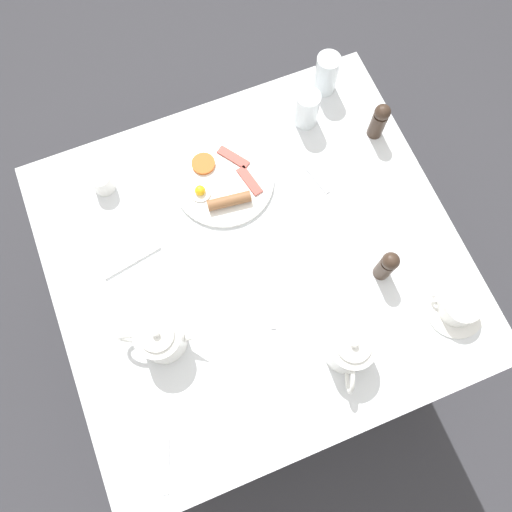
# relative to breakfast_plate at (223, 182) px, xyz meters

# --- Properties ---
(ground_plane) EXTENTS (8.00, 8.00, 0.00)m
(ground_plane) POSITION_rel_breakfast_plate_xyz_m (-0.23, -0.00, -0.77)
(ground_plane) COLOR #333338
(table) EXTENTS (0.95, 1.02, 0.76)m
(table) POSITION_rel_breakfast_plate_xyz_m (-0.23, -0.00, -0.09)
(table) COLOR silver
(table) RESTS_ON ground_plane
(breakfast_plate) EXTENTS (0.27, 0.27, 0.04)m
(breakfast_plate) POSITION_rel_breakfast_plate_xyz_m (0.00, 0.00, 0.00)
(breakfast_plate) COLOR white
(breakfast_plate) RESTS_ON table
(teapot_near) EXTENTS (0.11, 0.19, 0.13)m
(teapot_near) POSITION_rel_breakfast_plate_xyz_m (-0.34, 0.28, 0.05)
(teapot_near) COLOR white
(teapot_near) RESTS_ON table
(teapot_far) EXTENTS (0.19, 0.11, 0.13)m
(teapot_far) POSITION_rel_breakfast_plate_xyz_m (-0.52, -0.11, 0.05)
(teapot_far) COLOR white
(teapot_far) RESTS_ON table
(teacup_with_saucer_left) EXTENTS (0.15, 0.15, 0.06)m
(teacup_with_saucer_left) POSITION_rel_breakfast_plate_xyz_m (-0.53, -0.41, 0.02)
(teacup_with_saucer_left) COLOR white
(teacup_with_saucer_left) RESTS_ON table
(water_glass_tall) EXTENTS (0.06, 0.06, 0.11)m
(water_glass_tall) POSITION_rel_breakfast_plate_xyz_m (0.10, -0.28, 0.05)
(water_glass_tall) COLOR white
(water_glass_tall) RESTS_ON table
(water_glass_short) EXTENTS (0.06, 0.06, 0.12)m
(water_glass_short) POSITION_rel_breakfast_plate_xyz_m (0.17, -0.37, 0.05)
(water_glass_short) COLOR white
(water_glass_short) RESTS_ON table
(creamer_jug) EXTENTS (0.08, 0.06, 0.06)m
(creamer_jug) POSITION_rel_breakfast_plate_xyz_m (0.11, 0.29, 0.02)
(creamer_jug) COLOR white
(creamer_jug) RESTS_ON table
(pepper_grinder) EXTENTS (0.04, 0.04, 0.12)m
(pepper_grinder) POSITION_rel_breakfast_plate_xyz_m (-0.01, -0.44, 0.05)
(pepper_grinder) COLOR #38281E
(pepper_grinder) RESTS_ON table
(salt_grinder) EXTENTS (0.04, 0.04, 0.12)m
(salt_grinder) POSITION_rel_breakfast_plate_xyz_m (-0.38, -0.28, 0.05)
(salt_grinder) COLOR #38281E
(salt_grinder) RESTS_ON table
(napkin_folded) EXTENTS (0.11, 0.17, 0.01)m
(napkin_folded) POSITION_rel_breakfast_plate_xyz_m (-0.08, 0.30, -0.00)
(napkin_folded) COLOR white
(napkin_folded) RESTS_ON table
(fork_by_plate) EXTENTS (0.18, 0.05, 0.00)m
(fork_by_plate) POSITION_rel_breakfast_plate_xyz_m (-0.32, 0.00, -0.01)
(fork_by_plate) COLOR silver
(fork_by_plate) RESTS_ON table
(knife_by_plate) EXTENTS (0.19, 0.08, 0.00)m
(knife_by_plate) POSITION_rel_breakfast_plate_xyz_m (-0.57, 0.35, -0.01)
(knife_by_plate) COLOR silver
(knife_by_plate) RESTS_ON table
(spoon_for_tea) EXTENTS (0.15, 0.05, 0.00)m
(spoon_for_tea) POSITION_rel_breakfast_plate_xyz_m (-0.05, -0.23, -0.01)
(spoon_for_tea) COLOR silver
(spoon_for_tea) RESTS_ON table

